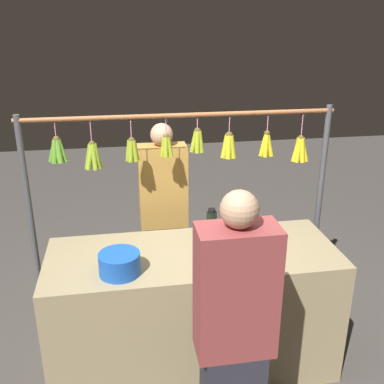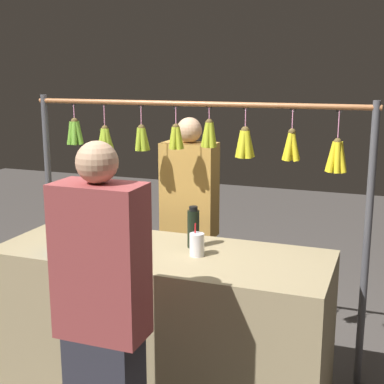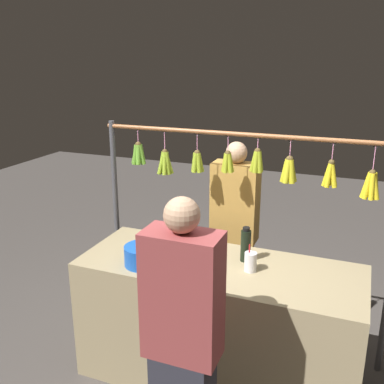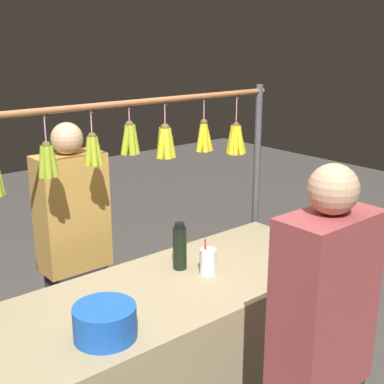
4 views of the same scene
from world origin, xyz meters
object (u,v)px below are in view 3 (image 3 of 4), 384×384
object	(u,v)px
drink_cup	(251,262)
vendor_person	(234,236)
blue_bucket	(143,255)
water_bottle	(246,245)
customer_person	(183,348)

from	to	relation	value
drink_cup	vendor_person	bearing A→B (deg)	-66.57
blue_bucket	drink_cup	size ratio (longest dim) A/B	1.35
water_bottle	vendor_person	bearing A→B (deg)	-67.49
drink_cup	vendor_person	distance (m)	0.85
water_bottle	vendor_person	distance (m)	0.72
drink_cup	blue_bucket	bearing A→B (deg)	14.34
drink_cup	vendor_person	size ratio (longest dim) A/B	0.12
blue_bucket	customer_person	world-z (taller)	customer_person
blue_bucket	vendor_person	distance (m)	1.02
water_bottle	blue_bucket	bearing A→B (deg)	26.59
blue_bucket	customer_person	bearing A→B (deg)	131.67
vendor_person	water_bottle	bearing A→B (deg)	112.51
water_bottle	vendor_person	size ratio (longest dim) A/B	0.15
water_bottle	customer_person	distance (m)	0.95
blue_bucket	vendor_person	world-z (taller)	vendor_person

